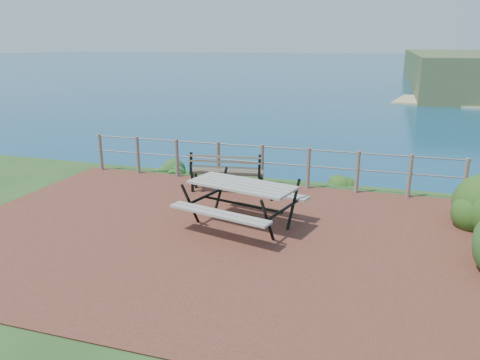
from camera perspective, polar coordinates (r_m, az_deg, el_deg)
name	(u,v)px	position (r m, az deg, el deg)	size (l,w,h in m)	color
ground	(215,235)	(8.70, -3.12, -6.69)	(10.00, 7.00, 0.12)	brown
ocean	(386,52)	(207.53, 17.33, 14.67)	(1200.00, 1200.00, 0.00)	#136775
safety_railing	(262,162)	(11.55, 2.68, 2.15)	(9.40, 0.10, 1.00)	#6B5B4C
picnic_table	(242,200)	(8.87, 0.23, -2.47)	(2.14, 1.70, 0.85)	gray
park_bench	(227,166)	(10.94, -1.61, 1.71)	(1.77, 0.67, 0.97)	brown
shrub_lip_west	(174,171)	(13.12, -8.01, 1.15)	(0.73, 0.73, 0.46)	#294F1D
shrub_lip_east	(344,182)	(12.24, 12.54, -0.20)	(0.73, 0.73, 0.46)	#224A16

